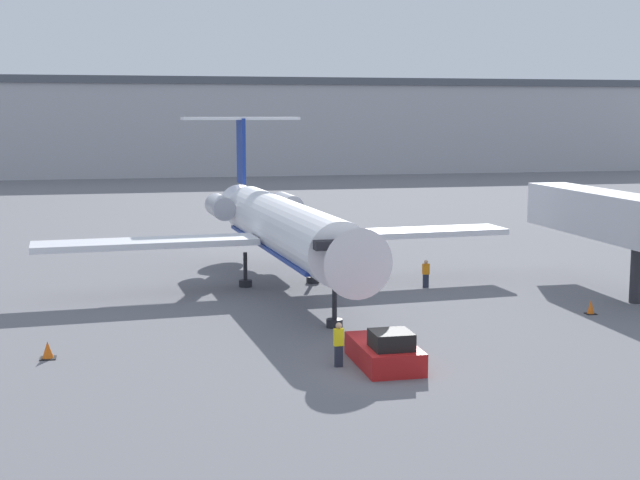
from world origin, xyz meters
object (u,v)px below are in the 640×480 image
at_px(airplane_main, 282,226).
at_px(worker_near_tug, 339,343).
at_px(pushback_tug, 385,351).
at_px(jet_bridge, 609,216).
at_px(traffic_cone_right, 591,307).
at_px(worker_by_wing, 426,273).
at_px(traffic_cone_left, 48,350).

height_order(airplane_main, worker_near_tug, airplane_main).
distance_m(pushback_tug, jet_bridge, 21.12).
xyz_separation_m(pushback_tug, traffic_cone_right, (13.16, 6.77, -0.22)).
bearing_deg(traffic_cone_right, jet_bridge, 53.30).
bearing_deg(jet_bridge, pushback_tug, -144.97).
relative_size(pushback_tug, jet_bridge, 0.30).
bearing_deg(jet_bridge, worker_near_tug, -148.24).
relative_size(airplane_main, worker_by_wing, 17.18).
bearing_deg(airplane_main, worker_near_tug, -92.60).
height_order(pushback_tug, jet_bridge, jet_bridge).
bearing_deg(airplane_main, traffic_cone_left, -133.40).
height_order(pushback_tug, traffic_cone_left, pushback_tug).
xyz_separation_m(pushback_tug, jet_bridge, (17.00, 11.92, 3.86)).
relative_size(traffic_cone_left, traffic_cone_right, 0.96).
xyz_separation_m(worker_near_tug, traffic_cone_right, (15.06, 6.55, -0.61)).
bearing_deg(jet_bridge, traffic_cone_right, -126.70).
xyz_separation_m(traffic_cone_right, jet_bridge, (3.84, 5.15, 4.08)).
distance_m(worker_near_tug, jet_bridge, 22.50).
bearing_deg(worker_near_tug, traffic_cone_right, 23.51).
bearing_deg(pushback_tug, traffic_cone_left, 163.21).
height_order(traffic_cone_left, traffic_cone_right, traffic_cone_right).
bearing_deg(jet_bridge, airplane_main, 163.31).
distance_m(airplane_main, worker_by_wing, 9.00).
distance_m(worker_near_tug, worker_by_wing, 17.71).
xyz_separation_m(worker_near_tug, worker_by_wing, (9.10, 15.20, -0.12)).
xyz_separation_m(worker_by_wing, traffic_cone_left, (-20.83, -11.30, -0.51)).
height_order(worker_by_wing, jet_bridge, jet_bridge).
bearing_deg(traffic_cone_right, airplane_main, 143.47).
distance_m(pushback_tug, worker_near_tug, 1.95).
xyz_separation_m(airplane_main, jet_bridge, (18.12, -5.43, 0.76)).
relative_size(worker_near_tug, traffic_cone_left, 2.47).
distance_m(airplane_main, pushback_tug, 17.66).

